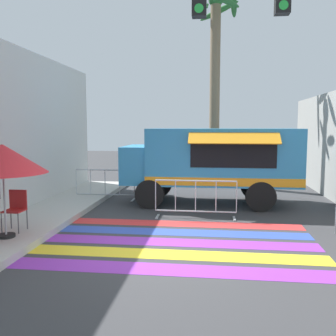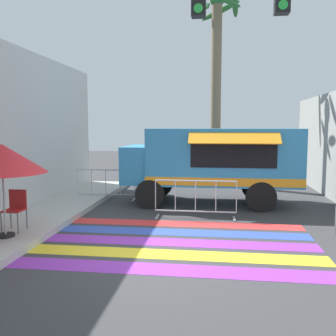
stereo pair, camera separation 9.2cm
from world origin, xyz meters
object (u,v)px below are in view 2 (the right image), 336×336
at_px(traffic_signal_pole, 285,33).
at_px(folding_chair, 16,206).
at_px(food_truck, 210,158).
at_px(palm_tree, 216,65).
at_px(patio_umbrella, 2,159).
at_px(barricade_front, 195,199).
at_px(barricade_side, 106,185).

xyz_separation_m(traffic_signal_pole, folding_chair, (-5.80, -1.08, -3.77)).
xyz_separation_m(food_truck, palm_tree, (0.15, 3.99, 3.51)).
relative_size(traffic_signal_pole, patio_umbrella, 3.24).
distance_m(food_truck, barricade_front, 2.24).
bearing_deg(folding_chair, patio_umbrella, -83.78).
bearing_deg(food_truck, palm_tree, 87.90).
height_order(traffic_signal_pole, palm_tree, palm_tree).
relative_size(patio_umbrella, barricade_side, 0.96).
height_order(food_truck, folding_chair, food_truck).
bearing_deg(palm_tree, folding_chair, -117.66).
bearing_deg(traffic_signal_pole, palm_tree, 101.95).
relative_size(folding_chair, palm_tree, 0.11).
bearing_deg(barricade_side, palm_tree, 47.06).
bearing_deg(barricade_front, palm_tree, 85.51).
xyz_separation_m(food_truck, patio_umbrella, (-4.09, -4.73, 0.34)).
relative_size(food_truck, traffic_signal_pole, 0.86).
xyz_separation_m(barricade_side, palm_tree, (3.57, 3.84, 4.44)).
distance_m(food_truck, barricade_side, 3.56).
bearing_deg(barricade_front, traffic_signal_pole, -29.33).
relative_size(food_truck, folding_chair, 6.08).
bearing_deg(traffic_signal_pole, barricade_front, 150.67).
relative_size(barricade_front, palm_tree, 0.28).
distance_m(food_truck, palm_tree, 5.31).
bearing_deg(palm_tree, food_truck, -92.10).
height_order(barricade_side, palm_tree, palm_tree).
xyz_separation_m(food_truck, barricade_side, (-3.43, 0.15, -0.93)).
xyz_separation_m(food_truck, folding_chair, (-4.15, -4.20, -0.75)).
bearing_deg(patio_umbrella, barricade_front, 35.86).
distance_m(patio_umbrella, palm_tree, 10.20).
height_order(traffic_signal_pole, barricade_front, traffic_signal_pole).
bearing_deg(food_truck, traffic_signal_pole, -62.11).
bearing_deg(food_truck, folding_chair, -134.62).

